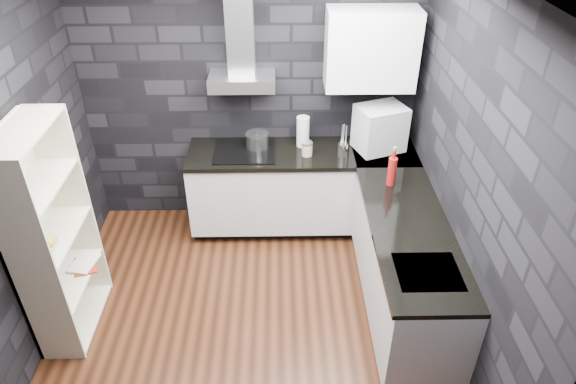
{
  "coord_description": "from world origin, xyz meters",
  "views": [
    {
      "loc": [
        0.29,
        -3.01,
        3.33
      ],
      "look_at": [
        0.35,
        0.45,
        1.0
      ],
      "focal_mm": 32.0,
      "sensor_mm": 36.0,
      "label": 1
    }
  ],
  "objects_px": {
    "glass_vase": "(303,132)",
    "red_bottle": "(392,171)",
    "storage_jar": "(307,149)",
    "fruit_bowl": "(45,244)",
    "utensil_crock": "(343,149)",
    "pot": "(257,141)",
    "bookshelf": "(53,237)",
    "appliance_garage": "(380,128)"
  },
  "relations": [
    {
      "from": "glass_vase",
      "to": "red_bottle",
      "type": "distance_m",
      "value": 1.02
    },
    {
      "from": "storage_jar",
      "to": "fruit_bowl",
      "type": "bearing_deg",
      "value": -145.91
    },
    {
      "from": "storage_jar",
      "to": "utensil_crock",
      "type": "bearing_deg",
      "value": -0.9
    },
    {
      "from": "red_bottle",
      "to": "fruit_bowl",
      "type": "xyz_separation_m",
      "value": [
        -2.66,
        -0.81,
        -0.09
      ]
    },
    {
      "from": "storage_jar",
      "to": "utensil_crock",
      "type": "xyz_separation_m",
      "value": [
        0.34,
        -0.01,
        0.0
      ]
    },
    {
      "from": "pot",
      "to": "red_bottle",
      "type": "height_order",
      "value": "red_bottle"
    },
    {
      "from": "storage_jar",
      "to": "bookshelf",
      "type": "relative_size",
      "value": 0.07
    },
    {
      "from": "pot",
      "to": "fruit_bowl",
      "type": "distance_m",
      "value": 2.1
    },
    {
      "from": "utensil_crock",
      "to": "red_bottle",
      "type": "relative_size",
      "value": 0.47
    },
    {
      "from": "red_bottle",
      "to": "bookshelf",
      "type": "distance_m",
      "value": 2.75
    },
    {
      "from": "bookshelf",
      "to": "glass_vase",
      "type": "bearing_deg",
      "value": 41.2
    },
    {
      "from": "appliance_garage",
      "to": "fruit_bowl",
      "type": "height_order",
      "value": "appliance_garage"
    },
    {
      "from": "pot",
      "to": "glass_vase",
      "type": "height_order",
      "value": "glass_vase"
    },
    {
      "from": "glass_vase",
      "to": "red_bottle",
      "type": "relative_size",
      "value": 1.17
    },
    {
      "from": "glass_vase",
      "to": "storage_jar",
      "type": "xyz_separation_m",
      "value": [
        0.03,
        -0.19,
        -0.09
      ]
    },
    {
      "from": "pot",
      "to": "red_bottle",
      "type": "relative_size",
      "value": 0.84
    },
    {
      "from": "utensil_crock",
      "to": "fruit_bowl",
      "type": "relative_size",
      "value": 0.63
    },
    {
      "from": "red_bottle",
      "to": "pot",
      "type": "bearing_deg",
      "value": 150.23
    },
    {
      "from": "glass_vase",
      "to": "utensil_crock",
      "type": "xyz_separation_m",
      "value": [
        0.37,
        -0.2,
        -0.09
      ]
    },
    {
      "from": "storage_jar",
      "to": "bookshelf",
      "type": "height_order",
      "value": "bookshelf"
    },
    {
      "from": "fruit_bowl",
      "to": "utensil_crock",
      "type": "bearing_deg",
      "value": 29.92
    },
    {
      "from": "appliance_garage",
      "to": "pot",
      "type": "bearing_deg",
      "value": 157.15
    },
    {
      "from": "appliance_garage",
      "to": "bookshelf",
      "type": "distance_m",
      "value": 2.97
    },
    {
      "from": "glass_vase",
      "to": "bookshelf",
      "type": "distance_m",
      "value": 2.38
    },
    {
      "from": "glass_vase",
      "to": "pot",
      "type": "bearing_deg",
      "value": -175.21
    },
    {
      "from": "pot",
      "to": "utensil_crock",
      "type": "xyz_separation_m",
      "value": [
        0.81,
        -0.16,
        -0.01
      ]
    },
    {
      "from": "pot",
      "to": "fruit_bowl",
      "type": "xyz_separation_m",
      "value": [
        -1.49,
        -1.48,
        -0.04
      ]
    },
    {
      "from": "pot",
      "to": "utensil_crock",
      "type": "height_order",
      "value": "pot"
    },
    {
      "from": "glass_vase",
      "to": "utensil_crock",
      "type": "distance_m",
      "value": 0.43
    },
    {
      "from": "bookshelf",
      "to": "fruit_bowl",
      "type": "bearing_deg",
      "value": -84.53
    },
    {
      "from": "glass_vase",
      "to": "fruit_bowl",
      "type": "height_order",
      "value": "glass_vase"
    },
    {
      "from": "glass_vase",
      "to": "appliance_garage",
      "type": "relative_size",
      "value": 0.7
    },
    {
      "from": "utensil_crock",
      "to": "storage_jar",
      "type": "bearing_deg",
      "value": 179.1
    },
    {
      "from": "pot",
      "to": "fruit_bowl",
      "type": "bearing_deg",
      "value": -135.12
    },
    {
      "from": "utensil_crock",
      "to": "bookshelf",
      "type": "xyz_separation_m",
      "value": [
        -2.3,
        -1.19,
        -0.06
      ]
    },
    {
      "from": "pot",
      "to": "bookshelf",
      "type": "bearing_deg",
      "value": -137.75
    },
    {
      "from": "glass_vase",
      "to": "fruit_bowl",
      "type": "distance_m",
      "value": 2.46
    },
    {
      "from": "utensil_crock",
      "to": "bookshelf",
      "type": "relative_size",
      "value": 0.07
    },
    {
      "from": "bookshelf",
      "to": "fruit_bowl",
      "type": "relative_size",
      "value": 9.3
    },
    {
      "from": "appliance_garage",
      "to": "red_bottle",
      "type": "bearing_deg",
      "value": -109.83
    },
    {
      "from": "appliance_garage",
      "to": "fruit_bowl",
      "type": "relative_size",
      "value": 2.23
    },
    {
      "from": "pot",
      "to": "bookshelf",
      "type": "height_order",
      "value": "bookshelf"
    }
  ]
}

